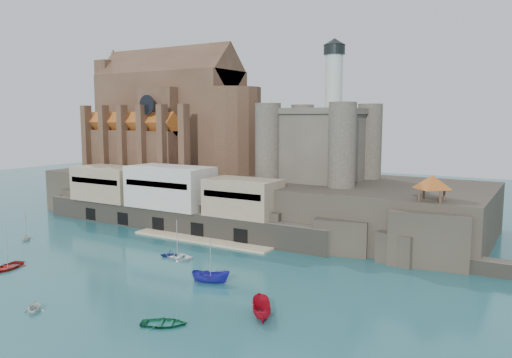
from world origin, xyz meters
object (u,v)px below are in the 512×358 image
(boat_0, at_px, (8,269))
(boat_1, at_px, (34,311))
(castle_keep, at_px, (321,140))
(pavilion, at_px, (432,184))
(boat_2, at_px, (211,282))
(church, at_px, (174,121))

(boat_0, xyz_separation_m, boat_1, (18.62, -8.52, 0.00))
(castle_keep, distance_m, pavilion, 30.50)
(boat_0, bearing_deg, pavilion, 13.99)
(boat_0, bearing_deg, boat_1, -44.85)
(castle_keep, bearing_deg, pavilion, -30.18)
(boat_2, bearing_deg, boat_0, 89.54)
(church, height_order, boat_0, church)
(church, distance_m, boat_2, 63.54)
(church, distance_m, pavilion, 68.65)
(boat_1, bearing_deg, boat_0, 114.69)
(boat_1, bearing_deg, church, 75.14)
(church, relative_size, boat_1, 14.59)
(church, height_order, pavilion, church)
(boat_0, bearing_deg, church, 81.72)
(pavilion, bearing_deg, boat_2, -132.45)
(pavilion, distance_m, boat_0, 67.56)
(castle_keep, bearing_deg, boat_2, -87.59)
(castle_keep, height_order, boat_0, castle_keep)
(castle_keep, distance_m, boat_1, 64.46)
(boat_1, bearing_deg, castle_keep, 39.70)
(boat_1, height_order, boat_2, boat_2)
(castle_keep, distance_m, boat_2, 45.40)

